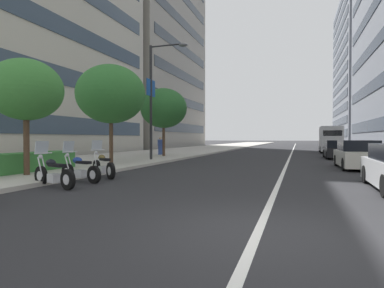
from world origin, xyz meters
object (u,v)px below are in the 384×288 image
motorcycle_under_tarp (53,174)px  street_tree_mid_sidewalk (111,94)px  delivery_van_ahead (330,139)px  street_tree_near_plaza_corner (164,108)px  street_tree_far_plaza (26,90)px  street_lamp_with_banners (157,89)px  car_approaching_light (338,150)px  motorcycle_nearest_camera (103,166)px  car_following_behind (358,155)px  pedestrian_on_plaza (160,146)px  motorcycle_far_end_row (80,170)px

motorcycle_under_tarp → street_tree_mid_sidewalk: bearing=-52.1°
delivery_van_ahead → street_tree_near_plaza_corner: (-13.58, 13.50, 2.48)m
street_tree_near_plaza_corner → street_tree_far_plaza: bearing=-179.1°
motorcycle_under_tarp → delivery_van_ahead: size_ratio=0.38×
motorcycle_under_tarp → street_lamp_with_banners: street_lamp_with_banners is taller
street_tree_mid_sidewalk → street_tree_near_plaza_corner: street_tree_mid_sidewalk is taller
car_approaching_light → motorcycle_nearest_camera: bearing=146.5°
motorcycle_nearest_camera → car_following_behind: size_ratio=0.43×
motorcycle_nearest_camera → street_tree_mid_sidewalk: bearing=-25.0°
street_tree_far_plaza → street_tree_mid_sidewalk: street_tree_mid_sidewalk is taller
street_tree_near_plaza_corner → street_tree_mid_sidewalk: bearing=-179.0°
street_tree_far_plaza → motorcycle_nearest_camera: bearing=-62.4°
pedestrian_on_plaza → motorcycle_far_end_row: bearing=156.2°
street_lamp_with_banners → motorcycle_under_tarp: bearing=-172.1°
motorcycle_far_end_row → car_approaching_light: (17.13, -10.37, 0.22)m
motorcycle_nearest_camera → street_tree_mid_sidewalk: street_tree_mid_sidewalk is taller
car_following_behind → street_tree_near_plaza_corner: street_tree_near_plaza_corner is taller
motorcycle_nearest_camera → car_following_behind: motorcycle_nearest_camera is taller
pedestrian_on_plaza → motorcycle_under_tarp: bearing=155.3°
motorcycle_far_end_row → street_lamp_with_banners: 10.81m
motorcycle_far_end_row → street_tree_far_plaza: 3.92m
motorcycle_far_end_row → delivery_van_ahead: 29.46m
car_approaching_light → street_tree_near_plaza_corner: street_tree_near_plaza_corner is taller
motorcycle_far_end_row → pedestrian_on_plaza: size_ratio=1.38×
motorcycle_nearest_camera → street_lamp_with_banners: street_lamp_with_banners is taller
motorcycle_under_tarp → street_tree_near_plaza_corner: street_tree_near_plaza_corner is taller
car_following_behind → street_tree_mid_sidewalk: 13.68m
street_tree_mid_sidewalk → motorcycle_nearest_camera: bearing=-150.7°
motorcycle_far_end_row → street_tree_far_plaza: size_ratio=0.46×
street_tree_near_plaza_corner → delivery_van_ahead: bearing=-44.8°
motorcycle_under_tarp → motorcycle_far_end_row: bearing=-68.9°
car_approaching_light → street_tree_mid_sidewalk: bearing=130.3°
street_tree_far_plaza → street_tree_near_plaza_corner: 13.75m
motorcycle_nearest_camera → street_tree_mid_sidewalk: (4.65, 2.61, 3.61)m
street_tree_far_plaza → car_approaching_light: bearing=-37.1°
street_tree_far_plaza → pedestrian_on_plaza: 15.82m
motorcycle_under_tarp → pedestrian_on_plaza: 17.48m
street_tree_mid_sidewalk → motorcycle_far_end_row: bearing=-156.8°
delivery_van_ahead → car_approaching_light: bearing=179.2°
motorcycle_nearest_camera → pedestrian_on_plaza: 14.76m
motorcycle_far_end_row → street_lamp_with_banners: size_ratio=0.27×
motorcycle_far_end_row → street_tree_far_plaza: (0.08, 2.53, 3.00)m
pedestrian_on_plaza → car_following_behind: bearing=-153.7°
motorcycle_under_tarp → motorcycle_far_end_row: size_ratio=1.03×
car_following_behind → pedestrian_on_plaza: 15.88m
car_approaching_light → street_tree_near_plaza_corner: size_ratio=0.79×
motorcycle_far_end_row → street_tree_near_plaza_corner: street_tree_near_plaza_corner is taller
motorcycle_far_end_row → car_approaching_light: motorcycle_far_end_row is taller
motorcycle_under_tarp → street_tree_mid_sidewalk: size_ratio=0.38×
delivery_van_ahead → pedestrian_on_plaza: (-11.76, 14.63, -0.58)m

